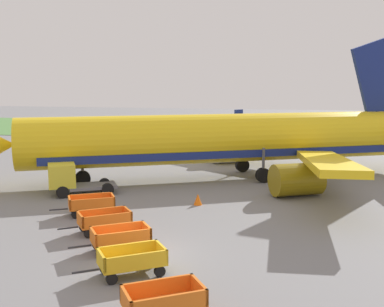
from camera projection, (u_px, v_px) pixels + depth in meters
name	position (u px, v px, depth m)	size (l,w,h in m)	color
ground_plane	(141.00, 255.00, 20.96)	(220.00, 220.00, 0.00)	slate
grass_strip	(253.00, 130.00, 73.35)	(220.00, 28.00, 0.06)	#518442
airplane	(235.00, 139.00, 37.12)	(35.05, 28.94, 11.34)	yellow
baggage_cart_nearest	(163.00, 301.00, 15.22)	(3.37, 2.57, 1.07)	orange
baggage_cart_second_in_row	(132.00, 260.00, 18.68)	(3.34, 2.63, 1.07)	gold
baggage_cart_third_in_row	(120.00, 238.00, 21.35)	(3.35, 2.61, 1.07)	orange
baggage_cart_fourth_in_row	(104.00, 221.00, 24.00)	(3.29, 2.71, 1.07)	orange
baggage_cart_far_end	(91.00, 204.00, 27.18)	(3.45, 2.45, 1.07)	orange
service_truck_beside_carts	(69.00, 178.00, 31.84)	(4.75, 3.79, 2.10)	slate
traffic_cone_near_plane	(198.00, 199.00, 29.36)	(0.52, 0.52, 0.69)	orange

